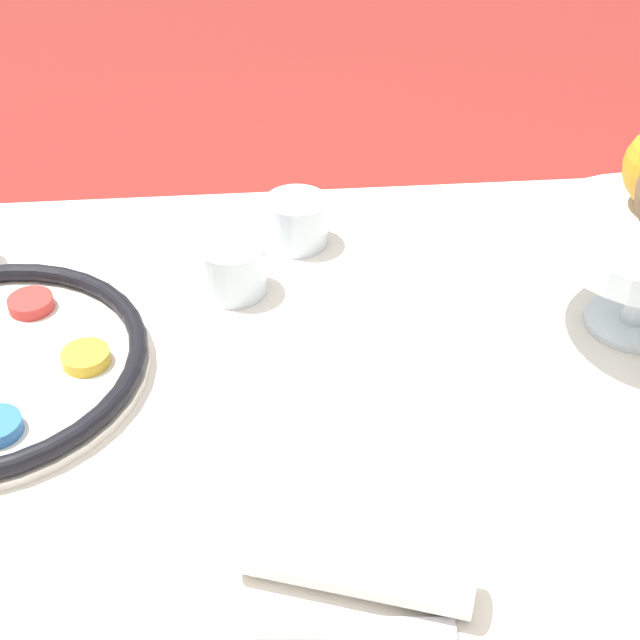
{
  "coord_description": "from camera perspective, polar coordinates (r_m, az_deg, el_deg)",
  "views": [
    {
      "loc": [
        0.01,
        -0.62,
        1.34
      ],
      "look_at": [
        0.07,
        0.11,
        0.77
      ],
      "focal_mm": 50.0,
      "sensor_mm": 36.0,
      "label": 1
    }
  ],
  "objects": [
    {
      "name": "dining_table",
      "position": [
        1.16,
        -3.07,
        -19.61
      ],
      "size": [
        1.55,
        0.9,
        0.73
      ],
      "color": "silver",
      "rests_on": "ground_plane"
    },
    {
      "name": "spoon",
      "position": [
        0.73,
        2.3,
        -19.19
      ],
      "size": [
        0.16,
        0.04,
        0.01
      ],
      "color": "silver",
      "rests_on": "dining_table"
    },
    {
      "name": "cup_near",
      "position": [
        1.11,
        -1.51,
        6.34
      ],
      "size": [
        0.08,
        0.08,
        0.06
      ],
      "color": "silver",
      "rests_on": "dining_table"
    },
    {
      "name": "cup_mid",
      "position": [
        1.03,
        -5.62,
        3.31
      ],
      "size": [
        0.08,
        0.08,
        0.06
      ],
      "color": "silver",
      "rests_on": "dining_table"
    },
    {
      "name": "napkin_roll",
      "position": [
        0.73,
        2.33,
        -15.6
      ],
      "size": [
        0.19,
        0.1,
        0.04
      ],
      "color": "white",
      "rests_on": "dining_table"
    }
  ]
}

